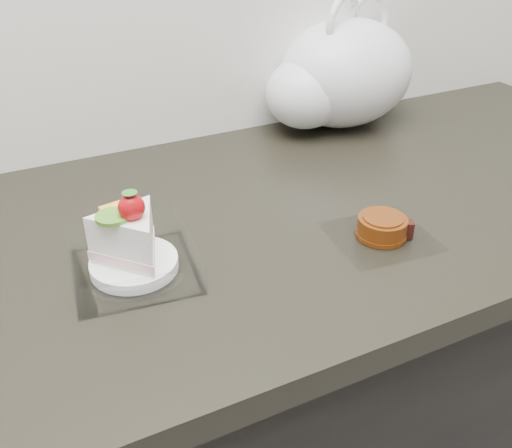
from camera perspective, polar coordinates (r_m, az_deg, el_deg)
cake_tray at (r=0.74m, az=-12.26°, el=-2.65°), size 0.17×0.17×0.12m
mooncake_wrap at (r=0.82m, az=12.55°, el=-0.47°), size 0.15×0.14×0.03m
plastic_bag at (r=1.16m, az=8.22°, el=14.43°), size 0.36×0.29×0.26m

